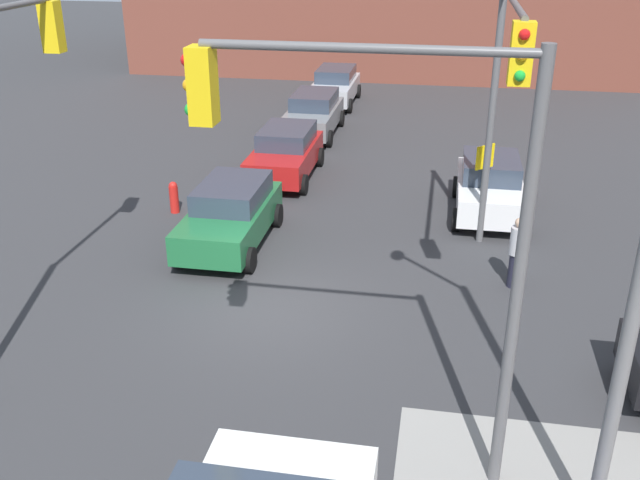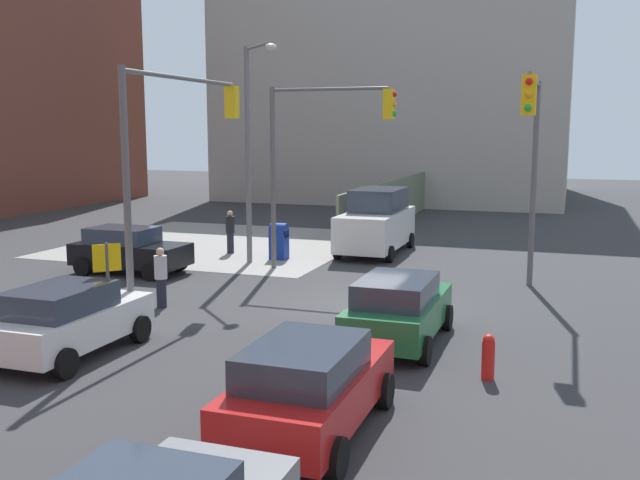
{
  "view_description": "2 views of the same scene",
  "coord_description": "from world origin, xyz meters",
  "views": [
    {
      "loc": [
        13.26,
        3.38,
        7.8
      ],
      "look_at": [
        0.85,
        1.15,
        2.12
      ],
      "focal_mm": 40.0,
      "sensor_mm": 36.0,
      "label": 1
    },
    {
      "loc": [
        -19.12,
        -5.56,
        4.96
      ],
      "look_at": [
        1.72,
        1.74,
        1.58
      ],
      "focal_mm": 40.0,
      "sensor_mm": 36.0,
      "label": 2
    }
  ],
  "objects": [
    {
      "name": "sidewalk_corner",
      "position": [
        9.0,
        9.0,
        0.01
      ],
      "size": [
        12.0,
        12.0,
        0.01
      ],
      "primitive_type": "cube",
      "color": "gray",
      "rests_on": "ground"
    },
    {
      "name": "fire_hydrant",
      "position": [
        -5.0,
        -4.2,
        0.49
      ],
      "size": [
        0.26,
        0.26,
        0.94
      ],
      "color": "red",
      "rests_on": "ground"
    },
    {
      "name": "van_white_delivery",
      "position": [
        8.93,
        1.8,
        1.28
      ],
      "size": [
        5.4,
        2.32,
        2.62
      ],
      "color": "white",
      "rests_on": "ground"
    },
    {
      "name": "construction_fence",
      "position": [
        18.94,
        3.2,
        1.2
      ],
      "size": [
        21.88,
        0.12,
        2.4
      ],
      "primitive_type": "cube",
      "color": "slate",
      "rests_on": "ground"
    },
    {
      "name": "traffic_signal_se_corner",
      "position": [
        2.56,
        -4.5,
        4.61
      ],
      "size": [
        5.13,
        0.36,
        6.5
      ],
      "color": "#59595B",
      "rests_on": "ground"
    },
    {
      "name": "warning_sign_two_way",
      "position": [
        -5.4,
        4.49,
        1.64
      ],
      "size": [
        0.48,
        0.48,
        2.4
      ],
      "color": "#4C4C4C",
      "rests_on": "ground"
    },
    {
      "name": "coupe_red",
      "position": [
        -8.64,
        -1.7,
        0.84
      ],
      "size": [
        4.21,
        2.02,
        1.62
      ],
      "color": "#B21919",
      "rests_on": "ground"
    },
    {
      "name": "coupe_black",
      "position": [
        1.92,
        8.93,
        0.84
      ],
      "size": [
        2.02,
        4.03,
        1.62
      ],
      "color": "black",
      "rests_on": "ground"
    },
    {
      "name": "pedestrian_crossing",
      "position": [
        -2.0,
        5.2,
        0.89
      ],
      "size": [
        0.36,
        0.36,
        1.72
      ],
      "rotation": [
        0.0,
        0.0,
        4.47
      ],
      "color": "#B2B2B7",
      "rests_on": "ground"
    },
    {
      "name": "street_lamp_corner",
      "position": [
        4.94,
        5.54,
        4.7
      ],
      "size": [
        2.08,
        1.97,
        8.0
      ],
      "color": "slate",
      "rests_on": "ground"
    },
    {
      "name": "coupe_white",
      "position": [
        -6.52,
        4.77,
        0.84
      ],
      "size": [
        3.95,
        2.02,
        1.62
      ],
      "color": "white",
      "rests_on": "ground"
    },
    {
      "name": "smokestack",
      "position": [
        31.42,
        30.0,
        7.78
      ],
      "size": [
        1.8,
        1.8,
        15.56
      ],
      "primitive_type": "cylinder",
      "color": "brown",
      "rests_on": "ground"
    },
    {
      "name": "mailbox_blue",
      "position": [
        6.2,
        5.0,
        0.76
      ],
      "size": [
        0.56,
        0.64,
        1.43
      ],
      "color": "navy",
      "rests_on": "ground"
    },
    {
      "name": "ground_plane",
      "position": [
        0.0,
        0.0,
        0.0
      ],
      "size": [
        120.0,
        120.0,
        0.0
      ],
      "primitive_type": "plane",
      "color": "#333335"
    },
    {
      "name": "pedestrian_waiting",
      "position": [
        6.8,
        7.4,
        0.92
      ],
      "size": [
        0.36,
        0.36,
        1.76
      ],
      "rotation": [
        0.0,
        0.0,
        2.68
      ],
      "color": "black",
      "rests_on": "ground"
    },
    {
      "name": "building_loft_east",
      "position": [
        36.0,
        6.62,
        8.53
      ],
      "size": [
        20.0,
        24.0,
        17.06
      ],
      "color": "#ADA89E",
      "rests_on": "ground"
    },
    {
      "name": "traffic_signal_nw_corner",
      "position": [
        -2.13,
        4.5,
        4.67
      ],
      "size": [
        6.15,
        0.36,
        6.5
      ],
      "color": "#59595B",
      "rests_on": "ground"
    },
    {
      "name": "traffic_signal_ne_corner",
      "position": [
        4.5,
        2.78,
        4.58
      ],
      "size": [
        0.36,
        4.59,
        6.5
      ],
      "color": "#59595B",
      "rests_on": "ground"
    },
    {
      "name": "hatchback_green",
      "position": [
        -3.17,
        -1.93,
        0.84
      ],
      "size": [
        4.27,
        2.02,
        1.62
      ],
      "color": "#1E6638",
      "rests_on": "ground"
    }
  ]
}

